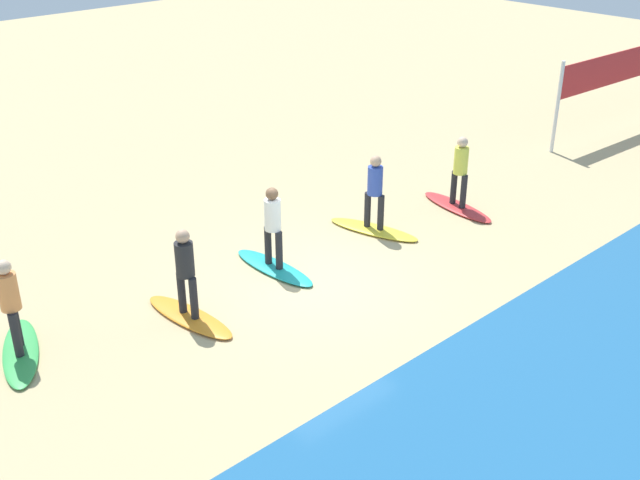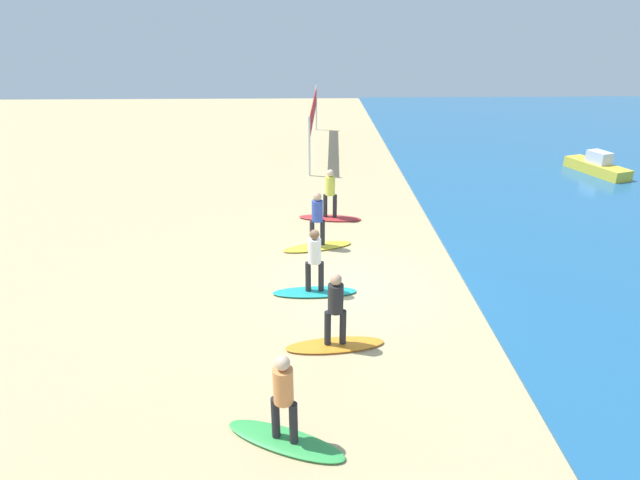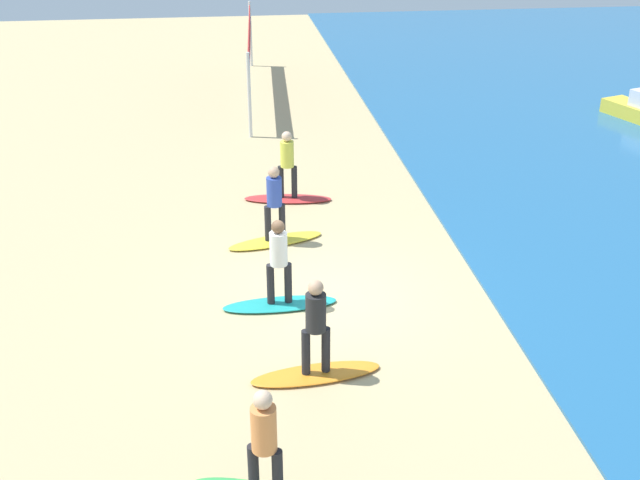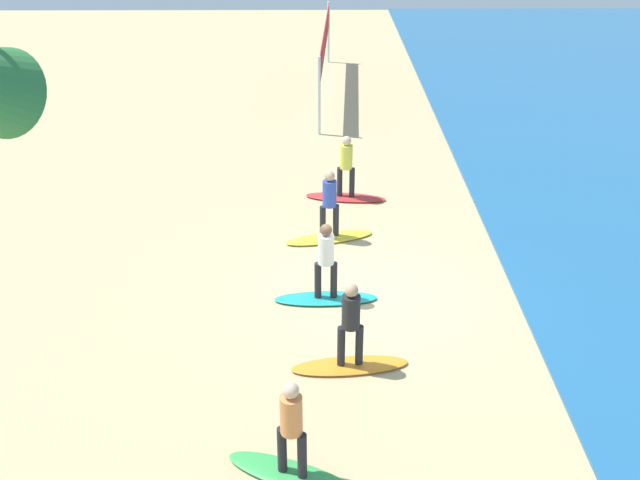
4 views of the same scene
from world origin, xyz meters
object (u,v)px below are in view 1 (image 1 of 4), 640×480
Objects in this scene: surfboard_red at (457,207)px; surfer_orange at (185,267)px; surfer_red at (461,166)px; surfboard_yellow at (373,229)px; surfer_yellow at (375,187)px; surfer_green at (10,300)px; surfboard_teal at (274,268)px; surfboard_orange at (190,317)px; surfboard_green at (21,352)px; surfer_teal at (273,222)px.

surfboard_red is 1.28× the size of surfer_orange.
surfboard_yellow is (2.29, -0.47, -0.99)m from surfer_red.
surfer_green is at bearing -5.18° from surfer_yellow.
surfboard_orange is (2.25, 0.39, 0.00)m from surfboard_teal.
surfboard_orange is at bearing 160.05° from surfer_green.
surfboard_teal is (2.69, -0.12, -0.99)m from surfer_yellow.
surfboard_teal is at bearing 107.17° from surfboard_green.
surfer_green is (9.86, -1.16, 0.00)m from surfer_red.
surfer_red is 0.78× the size of surfboard_green.
surfer_red is 2.34m from surfer_yellow.
surfboard_teal is 2.49m from surfer_orange.
surfer_orange reaches higher than surfboard_green.
surfboard_yellow is 2.69m from surfboard_teal.
surfer_teal is at bearing 93.75° from surfboard_orange.
surfer_teal is 1.00× the size of surfer_green.
surfer_yellow is 0.78× the size of surfboard_orange.
surfboard_yellow and surfboard_green have the same top height.
surfer_orange is at bearing 9.89° from surfer_teal.
surfboard_red is at bearing 62.85° from surfboard_yellow.
surfer_yellow is 0.78× the size of surfboard_green.
surfboard_teal is at bearing -104.04° from surfer_teal.
surfboard_teal and surfboard_green have the same top height.
surfboard_green is (2.63, -0.96, -0.99)m from surfer_orange.
surfer_green reaches higher than surfboard_orange.
surfer_teal is 2.28m from surfer_orange.
surfboard_teal is 4.92m from surfboard_green.
surfboard_green is (7.57, -0.69, 0.00)m from surfboard_yellow.
surfboard_orange is 1.00× the size of surfboard_green.
surfboard_orange is 0.99m from surfer_orange.
surfboard_orange is at bearing 3.13° from surfer_yellow.
surfer_yellow and surfer_orange have the same top height.
surfboard_red is 2.34m from surfboard_yellow.
surfer_yellow reaches higher than surfboard_green.
surfer_red is 1.00× the size of surfer_green.
surfer_teal and surfer_orange have the same top height.
surfboard_green is (4.88, -0.56, -0.99)m from surfer_teal.
surfer_red reaches higher than surfboard_yellow.
surfboard_yellow is 1.00× the size of surfboard_green.
surfer_teal is at bearing -108.12° from surfboard_yellow.
surfer_teal is at bearing 107.17° from surfboard_green.
surfer_teal and surfer_green have the same top height.
surfer_red is at bearing 81.36° from surfboard_teal.
surfboard_orange is 2.97m from surfer_green.
surfer_green is at bearing -98.41° from surfboard_teal.
surfer_yellow is at bearing 108.58° from surfboard_green.
surfboard_red is at bearing 176.42° from surfer_red.
surfer_red is at bearing 178.40° from surfer_orange.
surfboard_red is 1.00× the size of surfboard_yellow.
surfer_yellow is 7.60m from surfer_green.
surfer_orange is at bearing -1.60° from surfer_red.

